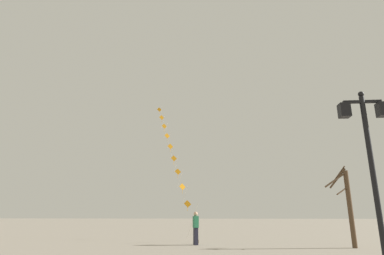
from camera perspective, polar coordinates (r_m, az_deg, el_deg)
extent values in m
plane|color=gray|center=(20.39, 9.16, -19.72)|extent=(160.00, 160.00, 0.00)
cylinder|color=black|center=(9.72, 30.23, -8.63)|extent=(0.14, 0.14, 4.84)
sphere|color=black|center=(10.23, 28.36, 5.35)|extent=(0.16, 0.16, 0.16)
cube|color=black|center=(10.16, 28.53, 4.13)|extent=(1.04, 0.08, 0.08)
cube|color=black|center=(9.88, 25.95, 2.79)|extent=(0.28, 0.28, 0.40)
cube|color=beige|center=(9.88, 25.95, 2.79)|extent=(0.19, 0.19, 0.30)
cube|color=black|center=(10.31, 31.35, 2.79)|extent=(0.28, 0.28, 0.40)
cube|color=beige|center=(10.31, 31.35, 2.79)|extent=(0.19, 0.19, 0.30)
cylinder|color=brown|center=(18.69, 1.16, -20.04)|extent=(0.06, 0.06, 0.18)
cylinder|color=silver|center=(19.60, 0.11, -16.60)|extent=(0.81, 1.92, 2.04)
cylinder|color=silver|center=(21.17, -1.31, -12.17)|extent=(0.48, 1.12, 1.19)
cylinder|color=silver|center=(22.40, -2.19, -9.33)|extent=(0.48, 1.12, 1.19)
cylinder|color=silver|center=(23.69, -2.96, -6.78)|extent=(0.48, 1.12, 1.19)
cylinder|color=silver|center=(25.02, -3.65, -4.50)|extent=(0.48, 1.12, 1.19)
cylinder|color=silver|center=(26.39, -4.26, -2.46)|extent=(0.48, 1.12, 1.19)
cylinder|color=silver|center=(27.79, -4.81, -0.61)|extent=(0.48, 1.12, 1.19)
cylinder|color=silver|center=(29.22, -5.31, 1.05)|extent=(0.48, 1.12, 1.19)
cylinder|color=silver|center=(30.68, -5.76, 2.56)|extent=(0.48, 1.12, 1.19)
cube|color=orange|center=(20.58, -0.82, -13.72)|extent=(0.47, 0.09, 0.47)
cylinder|color=orange|center=(20.57, -0.82, -14.57)|extent=(0.02, 0.02, 0.25)
cube|color=orange|center=(21.78, -1.76, -10.71)|extent=(0.40, 0.26, 0.47)
cylinder|color=orange|center=(21.76, -1.77, -11.58)|extent=(0.03, 0.03, 0.30)
cube|color=orange|center=(23.04, -2.59, -8.02)|extent=(0.46, 0.13, 0.47)
cylinder|color=orange|center=(23.00, -2.60, -8.85)|extent=(0.03, 0.05, 0.31)
cube|color=orange|center=(24.35, -3.31, -5.61)|extent=(0.46, 0.13, 0.47)
cylinder|color=orange|center=(24.29, -3.33, -6.39)|extent=(0.03, 0.05, 0.31)
cube|color=orange|center=(25.70, -3.96, -3.45)|extent=(0.44, 0.18, 0.47)
cylinder|color=orange|center=(25.64, -3.98, -4.14)|extent=(0.03, 0.04, 0.27)
cube|color=orange|center=(27.08, -4.54, -1.51)|extent=(0.43, 0.21, 0.47)
cylinder|color=orange|center=(27.01, -4.56, -2.17)|extent=(0.03, 0.04, 0.28)
cube|color=orange|center=(28.50, -5.07, 0.24)|extent=(0.45, 0.16, 0.47)
cylinder|color=orange|center=(28.41, -5.08, -0.44)|extent=(0.02, 0.03, 0.34)
cube|color=orange|center=(29.94, -5.54, 1.82)|extent=(0.45, 0.17, 0.47)
cylinder|color=orange|center=(29.85, -5.55, 1.20)|extent=(0.02, 0.03, 0.32)
cube|color=orange|center=(31.41, -5.97, 3.26)|extent=(0.47, 0.08, 0.47)
cylinder|color=orange|center=(31.31, -5.98, 2.71)|extent=(0.02, 0.04, 0.27)
cube|color=#1E1E2D|center=(17.72, 0.69, -19.14)|extent=(0.29, 0.35, 0.90)
cube|color=#26724C|center=(17.69, 0.68, -16.78)|extent=(0.35, 0.44, 0.60)
sphere|color=tan|center=(17.68, 0.67, -15.42)|extent=(0.22, 0.22, 0.22)
cylinder|color=#26724C|center=(17.90, 0.48, -16.22)|extent=(0.21, 0.40, 0.50)
cylinder|color=#4C3826|center=(17.99, 26.81, -12.96)|extent=(0.24, 0.24, 3.75)
cylinder|color=#4C3826|center=(18.29, 25.21, -7.61)|extent=(0.50, 0.65, 0.76)
cylinder|color=#4C3826|center=(17.66, 24.65, -8.61)|extent=(1.29, 0.51, 0.82)
cylinder|color=#4C3826|center=(18.12, 24.94, -8.38)|extent=(0.83, 0.48, 1.01)
cylinder|color=#4C3826|center=(17.71, 25.66, -10.34)|extent=(0.76, 0.48, 0.45)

